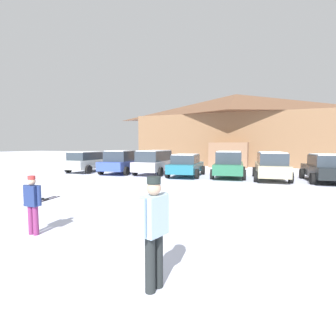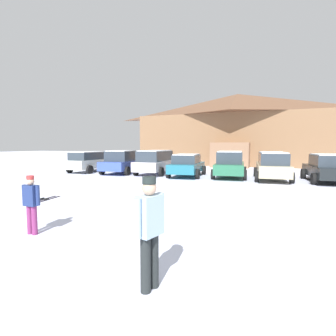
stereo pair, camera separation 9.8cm
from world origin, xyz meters
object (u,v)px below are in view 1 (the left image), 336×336
parked_blue_hatchback (121,162)px  parked_white_suv (155,161)px  skier_adult_in_blue_parka (154,227)px  pair_of_skis (43,200)px  parked_beige_suv (271,165)px  parked_black_sedan (326,168)px  parked_green_coupe (229,164)px  skier_teen_in_navy_coat (33,202)px  ski_lodge (235,129)px  parked_silver_wagon (89,161)px  parked_teal_hatchback (186,165)px

parked_blue_hatchback → parked_white_suv: 2.63m
skier_adult_in_blue_parka → pair_of_skis: skier_adult_in_blue_parka is taller
pair_of_skis → parked_blue_hatchback: bearing=103.0°
parked_beige_suv → parked_black_sedan: bearing=-2.0°
parked_green_coupe → skier_teen_in_navy_coat: bearing=-102.9°
ski_lodge → parked_silver_wagon: 17.07m
parked_white_suv → skier_adult_in_blue_parka: bearing=-67.2°
parked_white_suv → skier_adult_in_blue_parka: parked_white_suv is taller
parked_silver_wagon → parked_green_coupe: (11.05, 0.05, -0.02)m
parked_beige_suv → pair_of_skis: 12.84m
parked_teal_hatchback → parked_beige_suv: bearing=1.1°
parked_blue_hatchback → parked_teal_hatchback: bearing=-1.4°
ski_lodge → skier_adult_in_blue_parka: bearing=-86.7°
parked_white_suv → parked_black_sedan: 11.01m
parked_beige_suv → parked_green_coupe: bearing=174.6°
ski_lodge → parked_teal_hatchback: bearing=-97.8°
parked_teal_hatchback → skier_adult_in_blue_parka: skier_adult_in_blue_parka is taller
parked_teal_hatchback → parked_black_sedan: 8.38m
parked_green_coupe → parked_beige_suv: parked_green_coupe is taller
parked_green_coupe → skier_adult_in_blue_parka: 14.24m
parked_silver_wagon → parked_white_suv: size_ratio=0.92×
parked_black_sedan → parked_silver_wagon: bearing=179.0°
parked_white_suv → parked_beige_suv: bearing=-3.8°
parked_green_coupe → ski_lodge: bearing=94.1°
parked_black_sedan → parked_green_coupe: bearing=176.4°
parked_white_suv → pair_of_skis: size_ratio=2.71×
ski_lodge → parked_silver_wagon: bearing=-127.0°
parked_blue_hatchback → parked_teal_hatchback: parked_blue_hatchback is taller
parked_green_coupe → skier_adult_in_blue_parka: size_ratio=2.67×
parked_silver_wagon → skier_teen_in_navy_coat: 15.27m
parked_silver_wagon → parked_green_coupe: bearing=0.3°
parked_teal_hatchback → parked_green_coupe: 2.86m
parked_beige_suv → parked_teal_hatchback: bearing=-178.9°
parked_blue_hatchback → skier_teen_in_navy_coat: bearing=-68.4°
parked_blue_hatchback → parked_green_coupe: 8.03m
ski_lodge → pair_of_skis: ski_lodge is taller
parked_teal_hatchback → parked_green_coupe: (2.84, 0.35, 0.08)m
parked_green_coupe → skier_adult_in_blue_parka: parked_green_coupe is taller
parked_green_coupe → pair_of_skis: parked_green_coupe is taller
parked_white_suv → skier_teen_in_navy_coat: bearing=-79.4°
parked_silver_wagon → parked_black_sedan: size_ratio=0.97×
ski_lodge → parked_white_suv: bearing=-109.0°
parked_black_sedan → skier_teen_in_navy_coat: bearing=-123.9°
pair_of_skis → parked_beige_suv: bearing=49.1°
parked_white_suv → parked_teal_hatchback: (2.61, -0.64, -0.16)m
parked_silver_wagon → parked_beige_suv: bearing=-0.8°
parked_green_coupe → pair_of_skis: (-5.80, -9.93, -0.85)m
parked_teal_hatchback → parked_blue_hatchback: bearing=178.6°
skier_teen_in_navy_coat → parked_white_suv: bearing=100.6°
ski_lodge → parked_black_sedan: 15.49m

